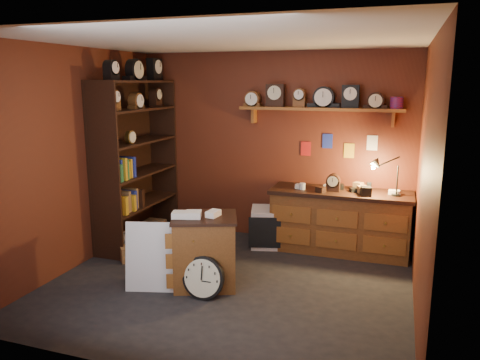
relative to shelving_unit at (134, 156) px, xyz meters
name	(u,v)px	position (x,y,z in m)	size (l,w,h in m)	color
floor	(229,283)	(1.79, -0.98, -1.25)	(4.00, 4.00, 0.00)	black
room_shell	(236,134)	(1.84, -0.87, 0.47)	(4.02, 3.62, 2.71)	#5F2816
shelving_unit	(134,156)	(0.00, 0.00, 0.00)	(0.47, 1.60, 2.58)	black
workbench	(340,218)	(2.84, 0.49, -0.78)	(1.87, 0.66, 1.36)	brown
low_cabinet	(205,248)	(1.54, -1.11, -0.81)	(0.88, 0.82, 0.91)	brown
big_round_clock	(203,278)	(1.65, -1.41, -1.02)	(0.47, 0.16, 0.47)	black
white_panel	(153,289)	(1.04, -1.40, -1.25)	(0.59, 0.03, 0.79)	silver
mini_fridge	(270,227)	(1.89, 0.41, -0.99)	(0.63, 0.65, 0.54)	silver
floor_box_a	(187,254)	(1.01, -0.45, -1.18)	(0.25, 0.21, 0.15)	olive
floor_box_b	(183,267)	(1.15, -0.86, -1.19)	(0.22, 0.27, 0.13)	white
floor_box_c	(131,253)	(0.33, -0.73, -1.16)	(0.26, 0.22, 0.19)	olive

